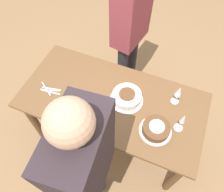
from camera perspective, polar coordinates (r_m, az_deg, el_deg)
name	(u,v)px	position (r m, az deg, el deg)	size (l,w,h in m)	color
ground_plane	(112,135)	(2.47, 0.00, -10.10)	(12.00, 12.00, 0.00)	#8E6B47
dining_table	(112,107)	(1.92, 0.00, -2.81)	(1.53, 0.75, 0.74)	brown
cake_center_white	(127,97)	(1.78, 3.87, -0.29)	(0.28, 0.28, 0.09)	white
cake_front_chocolate	(156,129)	(1.68, 11.41, -8.40)	(0.25, 0.25, 0.09)	white
wine_glass_near	(183,120)	(1.65, 17.97, -5.98)	(0.07, 0.07, 0.20)	silver
wine_glass_far	(179,92)	(1.77, 17.02, 0.96)	(0.07, 0.07, 0.19)	silver
dessert_plate_left	(71,111)	(1.78, -10.58, -3.83)	(0.15, 0.15, 0.01)	beige
fork_pile	(50,90)	(1.93, -15.96, 1.53)	(0.21, 0.10, 0.01)	silver
person_cutting	(86,168)	(1.31, -6.85, -18.09)	(0.26, 0.42, 1.69)	#2D334C
person_watching	(131,24)	(2.17, 4.87, 18.13)	(0.29, 0.43, 1.54)	#232328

